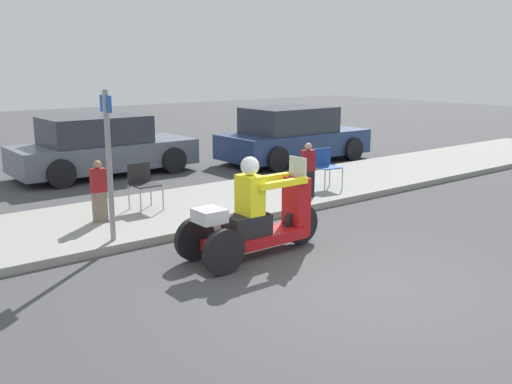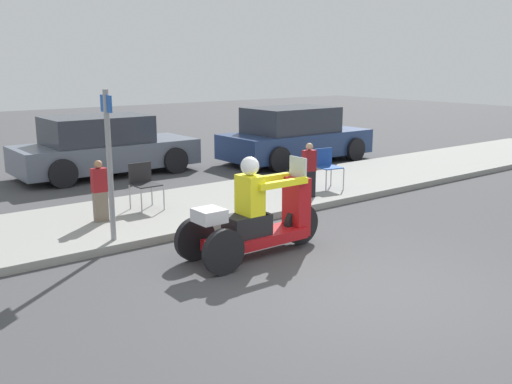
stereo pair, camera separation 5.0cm
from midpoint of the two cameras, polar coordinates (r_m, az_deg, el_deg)
The scene contains 10 objects.
ground_plane at distance 7.09m, azimuth 11.24°, elevation -9.68°, with size 60.00×60.00×0.00m, color #424244.
sidewalk_strip at distance 10.49m, azimuth -8.05°, elevation -1.80°, with size 28.00×2.80×0.12m.
motorcycle_trike at distance 8.04m, azimuth -0.15°, elevation -2.87°, with size 2.26×0.80×1.43m.
spectator_end_of_line at distance 11.09m, azimuth 5.08°, elevation 2.10°, with size 0.28×0.20×1.06m.
spectator_far_back at distance 9.68m, azimuth -15.57°, elevation -0.02°, with size 0.25×0.16×1.02m.
folding_chair_set_back at distance 11.96m, azimuth 6.79°, elevation 2.81°, with size 0.53×0.53×0.82m.
folding_chair_curbside at distance 10.34m, azimuth -11.41°, elevation 1.08°, with size 0.47×0.47×0.82m.
parked_car_lot_far at distance 15.77m, azimuth 3.61°, elevation 5.59°, with size 4.25×2.00×1.51m.
parked_car_lot_center at distance 14.36m, azimuth -15.27°, elevation 4.34°, with size 4.32×1.95×1.44m.
street_sign at distance 8.45m, azimuth -14.66°, elevation 3.11°, with size 0.08×0.36×2.20m.
Camera 1 is at (-5.05, -4.21, 2.68)m, focal length 40.00 mm.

